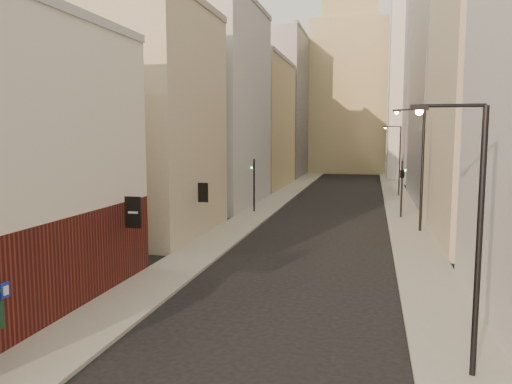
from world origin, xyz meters
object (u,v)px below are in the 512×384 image
at_px(white_tower, 416,63).
at_px(traffic_light_right, 402,174).
at_px(streetlamp_mid, 419,162).
at_px(traffic_light_left, 254,174).
at_px(clock_tower, 350,80).
at_px(streetlamp_near, 472,226).
at_px(streetlamp_far, 398,156).

bearing_deg(white_tower, traffic_light_right, -95.34).
height_order(streetlamp_mid, traffic_light_left, streetlamp_mid).
distance_m(clock_tower, streetlamp_mid, 62.81).
bearing_deg(streetlamp_near, streetlamp_far, 87.60).
height_order(clock_tower, streetlamp_mid, clock_tower).
bearing_deg(traffic_light_left, streetlamp_mid, 137.62).
distance_m(white_tower, traffic_light_right, 43.81).
relative_size(streetlamp_mid, streetlamp_far, 1.11).
bearing_deg(clock_tower, streetlamp_near, -84.92).
bearing_deg(traffic_light_left, traffic_light_right, 160.60).
distance_m(clock_tower, traffic_light_right, 57.22).
bearing_deg(streetlamp_mid, streetlamp_near, -72.40).
relative_size(white_tower, traffic_light_left, 8.30).
xyz_separation_m(clock_tower, white_tower, (11.00, -14.00, 0.97)).
distance_m(streetlamp_near, traffic_light_right, 29.05).
xyz_separation_m(streetlamp_mid, traffic_light_right, (-0.83, 5.97, -1.34)).
bearing_deg(traffic_light_right, white_tower, -118.14).
relative_size(streetlamp_near, streetlamp_mid, 0.89).
relative_size(streetlamp_far, traffic_light_right, 1.64).
distance_m(clock_tower, streetlamp_near, 85.44).
bearing_deg(clock_tower, streetlamp_mid, -82.54).
relative_size(white_tower, streetlamp_near, 5.11).
bearing_deg(traffic_light_left, streetlamp_near, 96.29).
xyz_separation_m(streetlamp_near, streetlamp_mid, (0.51, 23.07, 0.56)).
xyz_separation_m(white_tower, streetlamp_near, (-3.52, -70.11, -13.97)).
bearing_deg(white_tower, streetlamp_far, -97.85).
height_order(white_tower, streetlamp_mid, white_tower).
bearing_deg(traffic_light_right, clock_tower, -105.39).
distance_m(white_tower, traffic_light_left, 46.68).
height_order(clock_tower, traffic_light_left, clock_tower).
relative_size(streetlamp_far, traffic_light_left, 1.64).
xyz_separation_m(traffic_light_left, traffic_light_right, (13.09, -0.25, 0.28)).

